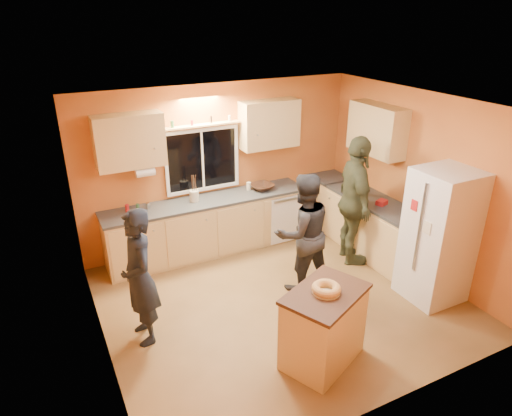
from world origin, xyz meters
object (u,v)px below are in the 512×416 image
person_left (139,278)px  person_center (303,233)px  refrigerator (439,236)px  person_right (355,202)px  island (323,326)px

person_left → person_center: bearing=90.0°
refrigerator → person_center: size_ratio=1.07×
person_left → person_center: person_center is taller
person_right → island: bearing=156.3°
refrigerator → person_right: size_ratio=0.91×
island → person_center: (0.56, 1.35, 0.39)m
refrigerator → person_center: refrigerator is taller
refrigerator → person_left: bearing=166.6°
person_left → island: bearing=50.5°
island → person_right: bearing=20.3°
island → refrigerator: bearing=-13.9°
person_center → person_left: bearing=4.3°
refrigerator → island: bearing=-169.4°
refrigerator → island: refrigerator is taller
person_right → person_left: bearing=117.8°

